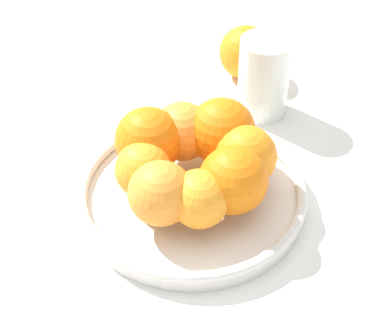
% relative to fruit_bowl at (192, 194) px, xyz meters
% --- Properties ---
extents(ground_plane, '(4.00, 4.00, 0.00)m').
position_rel_fruit_bowl_xyz_m(ground_plane, '(0.00, 0.00, -0.01)').
color(ground_plane, white).
extents(fruit_bowl, '(0.28, 0.28, 0.03)m').
position_rel_fruit_bowl_xyz_m(fruit_bowl, '(0.00, 0.00, 0.00)').
color(fruit_bowl, silver).
rests_on(fruit_bowl, ground_plane).
extents(orange_pile, '(0.20, 0.20, 0.08)m').
position_rel_fruit_bowl_xyz_m(orange_pile, '(0.00, -0.01, 0.05)').
color(orange_pile, orange).
rests_on(orange_pile, fruit_bowl).
extents(stray_orange, '(0.08, 0.08, 0.08)m').
position_rel_fruit_bowl_xyz_m(stray_orange, '(0.09, -0.28, 0.03)').
color(stray_orange, orange).
rests_on(stray_orange, ground_plane).
extents(drinking_glass, '(0.07, 0.07, 0.12)m').
position_rel_fruit_bowl_xyz_m(drinking_glass, '(0.02, -0.21, 0.04)').
color(drinking_glass, silver).
rests_on(drinking_glass, ground_plane).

